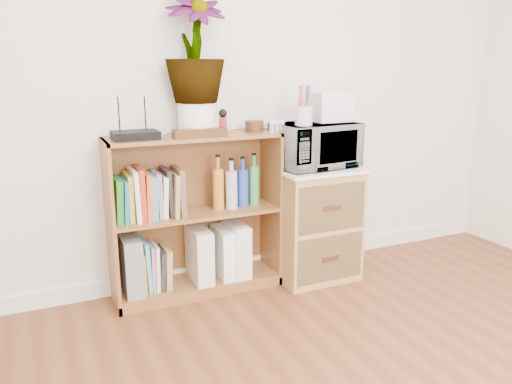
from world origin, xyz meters
TOP-DOWN VIEW (x-y plane):
  - skirting_board at (0.00, 2.24)m, footprint 4.00×0.02m
  - bookshelf at (-0.35, 2.10)m, footprint 1.00×0.30m
  - wicker_unit at (0.40, 2.02)m, footprint 0.50×0.45m
  - microwave at (0.40, 2.02)m, footprint 0.53×0.39m
  - pen_cup at (0.27, 1.94)m, footprint 0.10×0.10m
  - small_appliance at (0.53, 2.07)m, footprint 0.23×0.19m
  - router at (-0.68, 2.08)m, footprint 0.24×0.17m
  - white_bowl at (-0.58, 2.07)m, footprint 0.13×0.13m
  - plant_pot at (-0.32, 2.12)m, footprint 0.21×0.21m
  - potted_plant at (-0.32, 2.12)m, footprint 0.33×0.33m
  - trinket_box at (-0.34, 2.00)m, footprint 0.30×0.07m
  - kokeshi_doll at (-0.19, 2.06)m, footprint 0.04×0.04m
  - wooden_bowl at (0.03, 2.11)m, footprint 0.11×0.11m
  - paint_jars at (0.13, 2.01)m, footprint 0.12×0.04m
  - file_box at (-0.75, 2.10)m, footprint 0.10×0.27m
  - magazine_holder_left at (-0.34, 2.09)m, footprint 0.10×0.26m
  - magazine_holder_mid at (-0.18, 2.09)m, footprint 0.10×0.24m
  - magazine_holder_right at (-0.10, 2.09)m, footprint 0.10×0.26m
  - cookbooks at (-0.62, 2.10)m, footprint 0.38×0.20m
  - liquor_bottles at (-0.10, 2.10)m, footprint 0.30×0.07m
  - lower_books at (-0.62, 2.10)m, footprint 0.18×0.19m

SIDE VIEW (x-z plane):
  - skirting_board at x=0.00m, z-range 0.00..0.10m
  - lower_books at x=-0.62m, z-range 0.05..0.35m
  - magazine_holder_mid at x=-0.18m, z-range 0.07..0.37m
  - magazine_holder_right at x=-0.10m, z-range 0.07..0.40m
  - magazine_holder_left at x=-0.34m, z-range 0.07..0.40m
  - file_box at x=-0.75m, z-range 0.07..0.40m
  - wicker_unit at x=0.40m, z-range 0.00..0.70m
  - bookshelf at x=-0.35m, z-range 0.00..0.95m
  - cookbooks at x=-0.62m, z-range 0.48..0.78m
  - liquor_bottles at x=-0.10m, z-range 0.49..0.81m
  - microwave at x=0.40m, z-range 0.72..0.99m
  - white_bowl at x=-0.58m, z-range 0.95..0.98m
  - router at x=-0.68m, z-range 0.95..0.99m
  - trinket_box at x=-0.34m, z-range 0.95..1.00m
  - paint_jars at x=0.13m, z-range 0.95..1.01m
  - wooden_bowl at x=0.03m, z-range 0.95..1.01m
  - kokeshi_doll at x=-0.19m, z-range 0.95..1.05m
  - plant_pot at x=-0.32m, z-range 0.95..1.13m
  - pen_cup at x=0.27m, z-range 0.99..1.10m
  - small_appliance at x=0.53m, z-range 0.99..1.17m
  - potted_plant at x=-0.32m, z-range 1.13..1.72m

